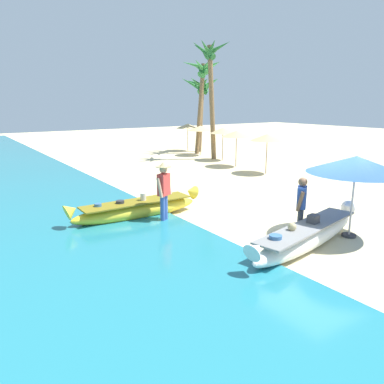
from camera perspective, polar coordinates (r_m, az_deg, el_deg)
The scene contains 14 objects.
ground_plane at distance 10.95m, azimuth 18.32°, elevation -5.28°, with size 80.00×80.00×0.00m, color beige.
boat_white_foreground at distance 9.37m, azimuth 17.11°, elevation -6.36°, with size 4.69×1.57×0.83m.
boat_yellow_midground at distance 11.28m, azimuth -8.33°, elevation -2.58°, with size 4.27×0.76×0.83m.
person_vendor_hatted at distance 10.63m, azimuth -4.30°, elevation 0.55°, with size 0.58×0.46×1.77m.
person_tourist_customer at distance 9.87m, azimuth 16.20°, elevation -1.80°, with size 0.55×0.49×1.57m.
patio_umbrella_large at distance 10.19m, azimuth 23.57°, elevation 3.80°, with size 2.40×2.40×2.10m.
parasol_row_0 at distance 18.43m, azimuth 11.32°, elevation 8.10°, with size 1.60×1.60×1.91m.
parasol_row_1 at distance 20.22m, azimuth 6.76°, elevation 8.73°, with size 1.60×1.60×1.91m.
parasol_row_2 at distance 22.41m, azimuth 4.70°, elevation 9.23°, with size 1.60×1.60×1.91m.
parasol_row_3 at distance 24.45m, azimuth 1.27°, elevation 9.63°, with size 1.60×1.60×1.91m.
parasol_row_4 at distance 26.71m, azimuth -0.66°, elevation 9.96°, with size 1.60×1.60×1.91m.
palm_tree_tall_inland at distance 22.75m, azimuth 2.74°, elevation 18.75°, with size 2.24×2.50×6.84m.
palm_tree_leaning_seaward at distance 25.58m, azimuth 1.62°, elevation 17.05°, with size 2.84×2.65×6.13m.
palm_tree_mid_cluster at distance 26.38m, azimuth 1.42°, elevation 15.10°, with size 2.84×2.71×5.10m.
Camera 1 is at (-8.32, -6.25, 3.40)m, focal length 35.25 mm.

